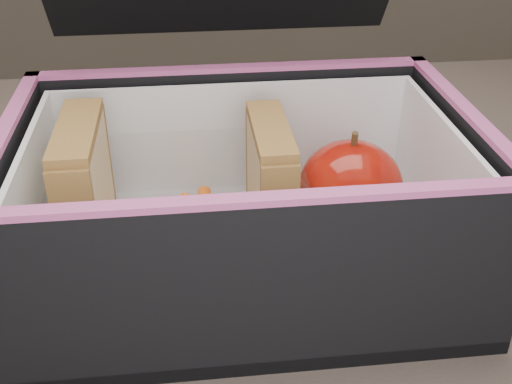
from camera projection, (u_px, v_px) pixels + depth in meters
kitchen_table at (276, 310)px, 0.60m from camera, size 1.20×0.80×0.75m
lunch_bag at (243, 188)px, 0.47m from camera, size 0.33×0.34×0.30m
plastic_tub at (181, 213)px, 0.48m from camera, size 0.18×0.13×0.07m
sandwich_left at (86, 195)px, 0.46m from camera, size 0.03×0.10×0.11m
sandwich_right at (270, 188)px, 0.48m from camera, size 0.03×0.09×0.10m
carrot_sticks at (196, 235)px, 0.48m from camera, size 0.03×0.14×0.03m
paper_napkin at (353, 234)px, 0.51m from camera, size 0.08×0.09×0.01m
red_apple at (350, 188)px, 0.49m from camera, size 0.10×0.10×0.09m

